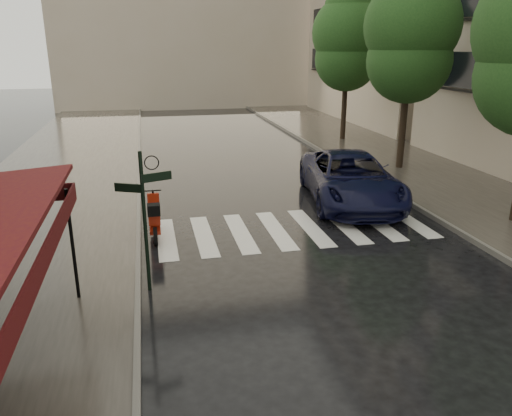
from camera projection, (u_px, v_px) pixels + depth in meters
name	position (u px, v px, depth m)	size (l,w,h in m)	color
ground	(225.00, 363.00, 8.44)	(120.00, 120.00, 0.00)	black
sidewalk_near	(56.00, 187.00, 18.64)	(6.00, 60.00, 0.12)	#38332D
sidewalk_far	(415.00, 168.00, 21.65)	(5.50, 60.00, 0.12)	#38332D
curb_near	(139.00, 182.00, 19.26)	(0.12, 60.00, 0.16)	#595651
curb_far	(354.00, 171.00, 21.08)	(0.12, 60.00, 0.16)	#595651
crosswalk	(293.00, 229.00, 14.61)	(7.85, 3.20, 0.01)	silver
signpost	(144.00, 211.00, 10.41)	(1.17, 0.29, 3.10)	black
tree_mid	(411.00, 33.00, 19.78)	(3.80, 3.80, 8.34)	black
tree_far	(348.00, 38.00, 26.36)	(3.80, 3.80, 8.16)	black
scooter	(154.00, 219.00, 13.81)	(0.48, 1.81, 1.19)	black
parked_car	(350.00, 178.00, 16.88)	(2.76, 5.98, 1.66)	black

